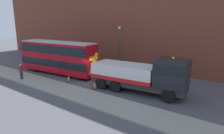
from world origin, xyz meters
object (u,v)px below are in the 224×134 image
(pedestrian_onlooker, at_px, (21,72))
(street_lamp, at_px, (119,45))
(double_decker_bus, at_px, (58,56))
(traffic_cone_midway, at_px, (95,85))
(recovery_tow_truck, at_px, (142,74))
(traffic_cone_near_bus, at_px, (69,78))

(pedestrian_onlooker, relative_size, street_lamp, 0.29)
(double_decker_bus, distance_m, street_lamp, 8.12)
(double_decker_bus, distance_m, traffic_cone_midway, 8.01)
(traffic_cone_midway, height_order, street_lamp, street_lamp)
(double_decker_bus, relative_size, traffic_cone_midway, 15.54)
(recovery_tow_truck, bearing_deg, pedestrian_onlooker, -166.12)
(double_decker_bus, bearing_deg, street_lamp, 43.81)
(double_decker_bus, bearing_deg, recovery_tow_truck, -5.35)
(recovery_tow_truck, distance_m, pedestrian_onlooker, 13.55)
(double_decker_bus, relative_size, street_lamp, 1.92)
(recovery_tow_truck, xyz_separation_m, traffic_cone_midway, (-4.21, -1.77, -1.42))
(double_decker_bus, xyz_separation_m, pedestrian_onlooker, (-0.95, -4.46, -1.25))
(double_decker_bus, relative_size, traffic_cone_near_bus, 15.54)
(recovery_tow_truck, xyz_separation_m, street_lamp, (-6.58, 6.05, 1.71))
(recovery_tow_truck, distance_m, street_lamp, 9.10)
(recovery_tow_truck, distance_m, traffic_cone_midway, 4.78)
(pedestrian_onlooker, height_order, street_lamp, street_lamp)
(recovery_tow_truck, bearing_deg, double_decker_bus, 174.65)
(double_decker_bus, xyz_separation_m, traffic_cone_near_bus, (3.65, -1.62, -1.89))
(recovery_tow_truck, height_order, street_lamp, street_lamp)
(traffic_cone_near_bus, bearing_deg, recovery_tow_truck, 11.55)
(traffic_cone_midway, relative_size, street_lamp, 0.12)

